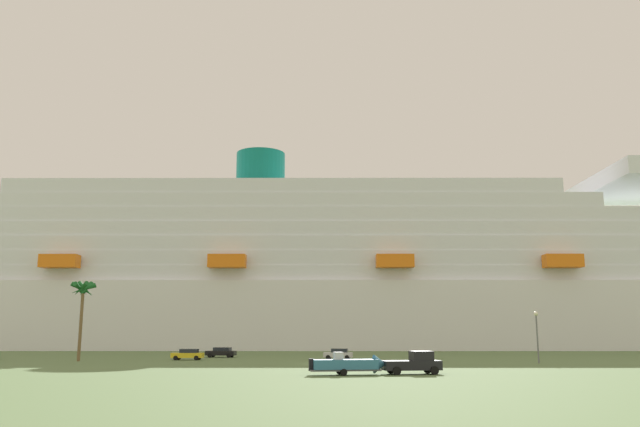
{
  "coord_description": "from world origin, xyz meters",
  "views": [
    {
      "loc": [
        1.53,
        -83.41,
        4.09
      ],
      "look_at": [
        -1.67,
        40.23,
        27.05
      ],
      "focal_mm": 35.71,
      "sensor_mm": 36.0,
      "label": 1
    }
  ],
  "objects": [
    {
      "name": "parked_car_black_coupe",
      "position": [
        -16.89,
        19.74,
        0.83
      ],
      "size": [
        4.87,
        2.5,
        1.58
      ],
      "color": "black",
      "rests_on": "ground_plane"
    },
    {
      "name": "parked_car_silver_sedan",
      "position": [
        1.78,
        12.79,
        0.83
      ],
      "size": [
        4.42,
        2.42,
        1.58
      ],
      "color": "silver",
      "rests_on": "ground_plane"
    },
    {
      "name": "small_boat_on_trailer",
      "position": [
        2.97,
        -21.13,
        0.96
      ],
      "size": [
        8.5,
        3.25,
        2.15
      ],
      "color": "#595960",
      "rests_on": "ground_plane"
    },
    {
      "name": "parked_car_yellow_taxi",
      "position": [
        -20.05,
        10.27,
        0.83
      ],
      "size": [
        4.52,
        2.01,
        1.58
      ],
      "color": "yellow",
      "rests_on": "ground_plane"
    },
    {
      "name": "palm_tree",
      "position": [
        -34.4,
        6.17,
        9.22
      ],
      "size": [
        3.65,
        3.5,
        11.2
      ],
      "color": "brown",
      "rests_on": "ground_plane"
    },
    {
      "name": "street_lamp",
      "position": [
        27.83,
        2.13,
        4.44
      ],
      "size": [
        0.56,
        0.56,
        6.65
      ],
      "color": "slate",
      "rests_on": "ground_plane"
    },
    {
      "name": "ground_plane",
      "position": [
        0.0,
        30.0,
        0.0
      ],
      "size": [
        600.0,
        600.0,
        0.0
      ],
      "primitive_type": "plane",
      "color": "#567042"
    },
    {
      "name": "cruise_ship",
      "position": [
        14.29,
        70.1,
        15.57
      ],
      "size": [
        245.77,
        40.76,
        56.91
      ],
      "color": "white",
      "rests_on": "ground_plane"
    },
    {
      "name": "pickup_truck",
      "position": [
        9.02,
        -19.93,
        1.04
      ],
      "size": [
        5.88,
        3.13,
        2.2
      ],
      "color": "black",
      "rests_on": "ground_plane"
    }
  ]
}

